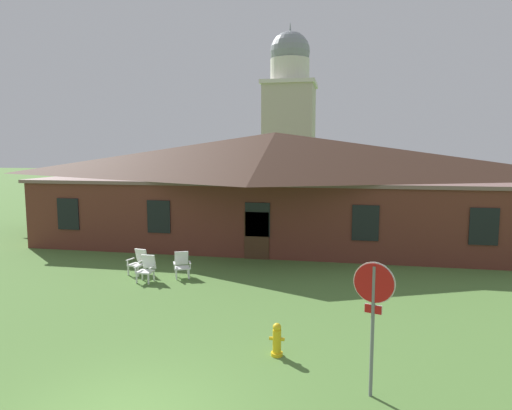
# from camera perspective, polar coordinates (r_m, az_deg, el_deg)

# --- Properties ---
(brick_building) EXTENTS (23.87, 10.40, 5.72)m
(brick_building) POSITION_cam_1_polar(r_m,az_deg,el_deg) (24.57, 2.42, 2.57)
(brick_building) COLOR brown
(brick_building) RESTS_ON ground
(dome_tower) EXTENTS (5.18, 5.18, 17.07)m
(dome_tower) POSITION_cam_1_polar(r_m,az_deg,el_deg) (45.63, 4.22, 10.61)
(dome_tower) COLOR #BCB29E
(dome_tower) RESTS_ON ground
(stop_sign) EXTENTS (0.77, 0.28, 2.68)m
(stop_sign) POSITION_cam_1_polar(r_m,az_deg,el_deg) (9.12, 14.54, -11.72)
(stop_sign) COLOR slate
(stop_sign) RESTS_ON ground
(lawn_chair_by_porch) EXTENTS (0.72, 0.77, 0.96)m
(lawn_chair_by_porch) POSITION_cam_1_polar(r_m,az_deg,el_deg) (18.27, -14.55, -6.85)
(lawn_chair_by_porch) COLOR silver
(lawn_chair_by_porch) RESTS_ON ground
(lawn_chair_near_door) EXTENTS (0.65, 0.68, 0.96)m
(lawn_chair_near_door) POSITION_cam_1_polar(r_m,az_deg,el_deg) (17.20, -13.59, -7.68)
(lawn_chair_near_door) COLOR white
(lawn_chair_near_door) RESTS_ON ground
(lawn_chair_left_end) EXTENTS (0.80, 0.84, 0.96)m
(lawn_chair_left_end) POSITION_cam_1_polar(r_m,az_deg,el_deg) (17.50, -9.31, -7.33)
(lawn_chair_left_end) COLOR white
(lawn_chair_left_end) RESTS_ON ground
(fire_hydrant) EXTENTS (0.36, 0.28, 0.79)m
(fire_hydrant) POSITION_cam_1_polar(r_m,az_deg,el_deg) (11.03, 2.64, -16.63)
(fire_hydrant) COLOR gold
(fire_hydrant) RESTS_ON ground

